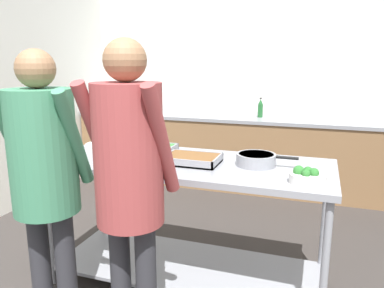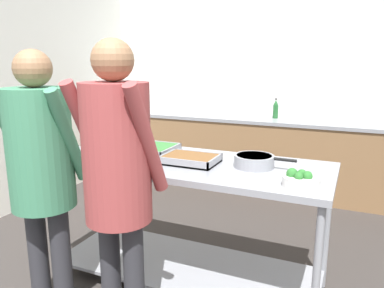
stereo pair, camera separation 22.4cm
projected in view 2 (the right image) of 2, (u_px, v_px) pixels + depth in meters
wall_rear at (275, 82)px, 4.78m from camera, size 4.71×0.06×2.65m
wall_left at (4, 87)px, 3.81m from camera, size 0.06×4.36×2.65m
back_counter at (266, 154)px, 4.64m from camera, size 4.55×0.65×0.91m
serving_counter at (186, 202)px, 2.63m from camera, size 1.95×0.78×0.92m
plate_stack at (106, 144)px, 3.01m from camera, size 0.23×0.23×0.04m
serving_tray_roast at (144, 148)px, 2.83m from camera, size 0.47×0.33×0.05m
serving_tray_vegetables at (190, 159)px, 2.52m from camera, size 0.36×0.27×0.05m
sauce_pan at (254, 161)px, 2.42m from camera, size 0.40×0.26×0.08m
broccoli_bowl at (301, 180)px, 2.04m from camera, size 0.20×0.20×0.10m
guest_serving_left at (41, 162)px, 2.16m from camera, size 0.50×0.37×1.66m
guest_serving_right at (117, 168)px, 1.91m from camera, size 0.45×0.35×1.70m
water_bottle at (276, 109)px, 4.50m from camera, size 0.06×0.06×0.24m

